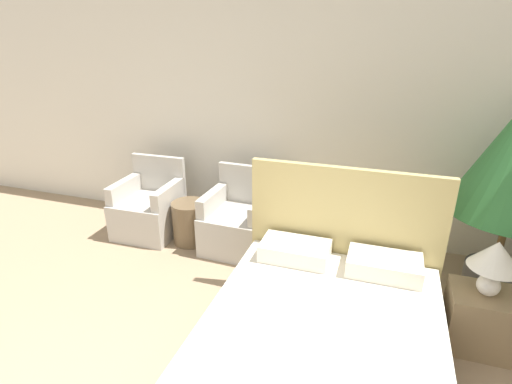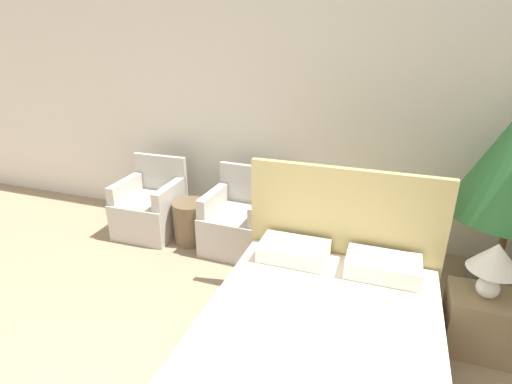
# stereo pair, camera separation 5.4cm
# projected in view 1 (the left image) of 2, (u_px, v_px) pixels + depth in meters

# --- Properties ---
(wall_back) EXTENTS (10.00, 0.06, 2.90)m
(wall_back) POSITION_uv_depth(u_px,v_px,m) (284.00, 109.00, 4.38)
(wall_back) COLOR silver
(wall_back) RESTS_ON ground_plane
(bed) EXTENTS (1.58, 2.25, 1.26)m
(bed) POSITION_uv_depth(u_px,v_px,m) (318.00, 360.00, 2.56)
(bed) COLOR #4C4238
(bed) RESTS_ON ground_plane
(armchair_near_window_left) EXTENTS (0.69, 0.69, 0.87)m
(armchair_near_window_left) POSITION_uv_depth(u_px,v_px,m) (149.00, 211.00, 4.68)
(armchair_near_window_left) COLOR #B7B2A8
(armchair_near_window_left) RESTS_ON ground_plane
(armchair_near_window_right) EXTENTS (0.69, 0.70, 0.87)m
(armchair_near_window_right) POSITION_uv_depth(u_px,v_px,m) (238.00, 224.00, 4.36)
(armchair_near_window_right) COLOR #B7B2A8
(armchair_near_window_right) RESTS_ON ground_plane
(nightstand) EXTENTS (0.51, 0.40, 0.47)m
(nightstand) POSITION_uv_depth(u_px,v_px,m) (483.00, 320.00, 2.98)
(nightstand) COLOR #937A56
(nightstand) RESTS_ON ground_plane
(table_lamp) EXTENTS (0.35, 0.35, 0.43)m
(table_lamp) POSITION_uv_depth(u_px,v_px,m) (495.00, 259.00, 2.78)
(table_lamp) COLOR white
(table_lamp) RESTS_ON nightstand
(side_table) EXTENTS (0.39, 0.39, 0.48)m
(side_table) POSITION_uv_depth(u_px,v_px,m) (190.00, 222.00, 4.49)
(side_table) COLOR brown
(side_table) RESTS_ON ground_plane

